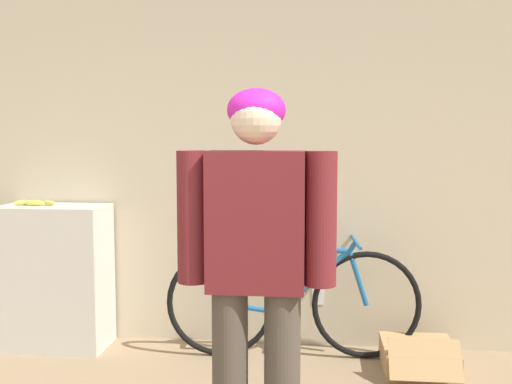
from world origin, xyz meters
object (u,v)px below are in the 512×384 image
at_px(person, 256,254).
at_px(banana, 35,203).
at_px(bicycle, 293,300).
at_px(cardboard_box, 418,357).

distance_m(person, banana, 2.17).
bearing_deg(banana, bicycle, -0.84).
xyz_separation_m(bicycle, cardboard_box, (0.80, -0.14, -0.30)).
distance_m(bicycle, cardboard_box, 0.86).
bearing_deg(banana, cardboard_box, -3.73).
height_order(banana, cardboard_box, banana).
bearing_deg(person, bicycle, 85.58).
relative_size(person, cardboard_box, 3.01).
xyz_separation_m(person, banana, (-1.67, 1.38, 0.05)).
bearing_deg(cardboard_box, bicycle, 169.92).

